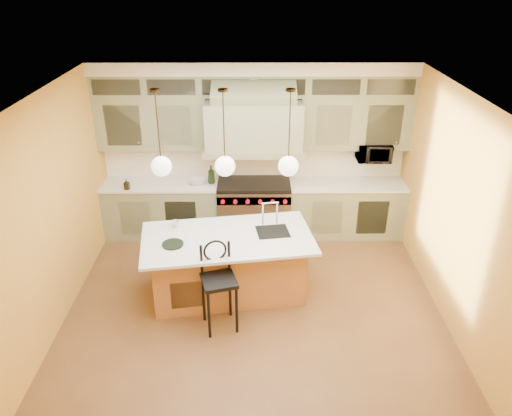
{
  "coord_description": "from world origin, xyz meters",
  "views": [
    {
      "loc": [
        0.0,
        -5.41,
        4.24
      ],
      "look_at": [
        0.03,
        0.7,
        1.21
      ],
      "focal_mm": 35.0,
      "sensor_mm": 36.0,
      "label": 1
    }
  ],
  "objects_px": {
    "range": "(254,208)",
    "counter_stool": "(218,281)",
    "kitchen_island": "(228,263)",
    "microwave": "(374,152)"
  },
  "relations": [
    {
      "from": "range",
      "to": "kitchen_island",
      "type": "xyz_separation_m",
      "value": [
        -0.36,
        -1.7,
        -0.01
      ]
    },
    {
      "from": "range",
      "to": "microwave",
      "type": "relative_size",
      "value": 2.21
    },
    {
      "from": "kitchen_island",
      "to": "microwave",
      "type": "bearing_deg",
      "value": 29.25
    },
    {
      "from": "range",
      "to": "counter_stool",
      "type": "height_order",
      "value": "counter_stool"
    },
    {
      "from": "range",
      "to": "counter_stool",
      "type": "distance_m",
      "value": 2.46
    },
    {
      "from": "counter_stool",
      "to": "microwave",
      "type": "relative_size",
      "value": 2.18
    },
    {
      "from": "range",
      "to": "counter_stool",
      "type": "relative_size",
      "value": 1.02
    },
    {
      "from": "range",
      "to": "microwave",
      "type": "xyz_separation_m",
      "value": [
        1.95,
        0.11,
        0.96
      ]
    },
    {
      "from": "counter_stool",
      "to": "microwave",
      "type": "distance_m",
      "value": 3.56
    },
    {
      "from": "range",
      "to": "microwave",
      "type": "height_order",
      "value": "microwave"
    }
  ]
}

